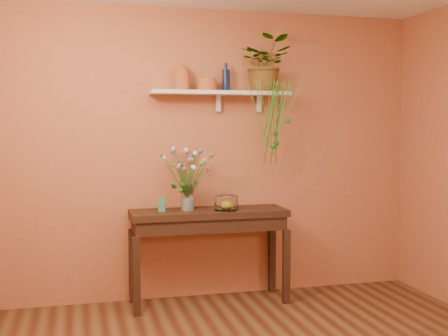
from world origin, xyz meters
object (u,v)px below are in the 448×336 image
(blue_bottle, at_px, (226,80))
(spider_plant, at_px, (266,64))
(sideboard, at_px, (209,223))
(glass_vase, at_px, (187,199))
(terracotta_jug, at_px, (182,78))
(bouquet, at_px, (187,167))
(glass_bowl, at_px, (226,203))

(blue_bottle, relative_size, spider_plant, 0.50)
(sideboard, xyz_separation_m, blue_bottle, (0.20, 0.14, 1.31))
(glass_vase, bearing_deg, blue_bottle, 19.61)
(sideboard, relative_size, terracotta_jug, 6.15)
(spider_plant, distance_m, bouquet, 1.22)
(spider_plant, xyz_separation_m, bouquet, (-0.77, -0.11, -0.94))
(spider_plant, relative_size, glass_vase, 2.18)
(sideboard, height_order, bouquet, bouquet)
(terracotta_jug, height_order, glass_bowl, terracotta_jug)
(sideboard, height_order, glass_bowl, glass_bowl)
(spider_plant, height_order, bouquet, spider_plant)
(blue_bottle, distance_m, spider_plant, 0.41)
(glass_vase, height_order, glass_bowl, glass_vase)
(sideboard, relative_size, glass_bowl, 6.56)
(terracotta_jug, bearing_deg, bouquet, -78.08)
(glass_vase, bearing_deg, sideboard, -0.70)
(glass_vase, xyz_separation_m, bouquet, (0.00, 0.00, 0.29))
(bouquet, bearing_deg, sideboard, -0.81)
(glass_bowl, bearing_deg, glass_vase, 170.12)
(blue_bottle, relative_size, glass_vase, 1.10)
(sideboard, bearing_deg, blue_bottle, 35.75)
(sideboard, height_order, terracotta_jug, terracotta_jug)
(terracotta_jug, relative_size, spider_plant, 0.45)
(glass_bowl, bearing_deg, sideboard, 158.75)
(blue_bottle, distance_m, glass_bowl, 1.14)
(terracotta_jug, distance_m, bouquet, 0.80)
(terracotta_jug, bearing_deg, glass_vase, -78.54)
(blue_bottle, relative_size, bouquet, 0.55)
(terracotta_jug, height_order, glass_vase, terracotta_jug)
(bouquet, bearing_deg, glass_bowl, -9.97)
(blue_bottle, bearing_deg, glass_bowl, -104.15)
(blue_bottle, bearing_deg, bouquet, -160.40)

